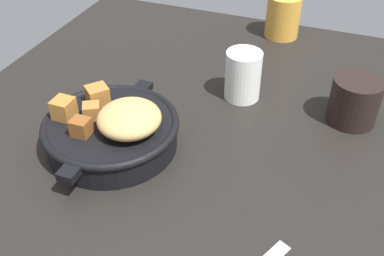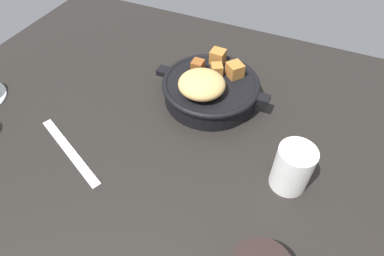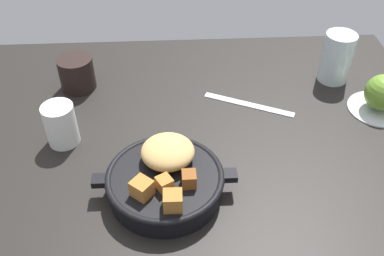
% 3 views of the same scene
% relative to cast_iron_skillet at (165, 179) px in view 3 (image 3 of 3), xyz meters
% --- Properties ---
extents(ground_plane, '(1.08, 0.83, 0.02)m').
position_rel_cast_iron_skillet_xyz_m(ground_plane, '(0.02, 0.11, -0.04)').
color(ground_plane, black).
extents(cast_iron_skillet, '(0.24, 0.20, 0.08)m').
position_rel_cast_iron_skillet_xyz_m(cast_iron_skillet, '(0.00, 0.00, 0.00)').
color(cast_iron_skillet, black).
rests_on(cast_iron_skillet, ground_plane).
extents(saucer_plate, '(0.13, 0.13, 0.01)m').
position_rel_cast_iron_skillet_xyz_m(saucer_plate, '(0.45, 0.20, -0.03)').
color(saucer_plate, '#B7BABF').
rests_on(saucer_plate, ground_plane).
extents(red_apple, '(0.08, 0.08, 0.08)m').
position_rel_cast_iron_skillet_xyz_m(red_apple, '(0.45, 0.20, 0.01)').
color(red_apple, olive).
rests_on(red_apple, saucer_plate).
extents(butter_knife, '(0.19, 0.10, 0.00)m').
position_rel_cast_iron_skillet_xyz_m(butter_knife, '(0.18, 0.23, -0.03)').
color(butter_knife, silver).
rests_on(butter_knife, ground_plane).
extents(coffee_mug_dark, '(0.08, 0.08, 0.07)m').
position_rel_cast_iron_skillet_xyz_m(coffee_mug_dark, '(-0.19, 0.32, 0.01)').
color(coffee_mug_dark, black).
rests_on(coffee_mug_dark, ground_plane).
extents(water_glass_tall, '(0.07, 0.07, 0.11)m').
position_rel_cast_iron_skillet_xyz_m(water_glass_tall, '(0.39, 0.32, 0.03)').
color(water_glass_tall, silver).
rests_on(water_glass_tall, ground_plane).
extents(white_creamer_pitcher, '(0.06, 0.06, 0.08)m').
position_rel_cast_iron_skillet_xyz_m(white_creamer_pitcher, '(-0.20, 0.14, 0.01)').
color(white_creamer_pitcher, white).
rests_on(white_creamer_pitcher, ground_plane).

